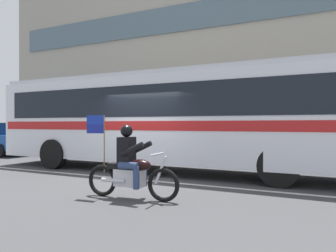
# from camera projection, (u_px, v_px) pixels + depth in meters

# --- Properties ---
(ground_plane) EXTENTS (60.00, 60.00, 0.00)m
(ground_plane) POSITION_uv_depth(u_px,v_px,m) (143.00, 176.00, 9.79)
(ground_plane) COLOR #3D3D3F
(sidewalk_curb) EXTENTS (28.00, 3.80, 0.15)m
(sidewalk_curb) POSITION_uv_depth(u_px,v_px,m) (201.00, 158.00, 14.37)
(sidewalk_curb) COLOR #B7B2A8
(sidewalk_curb) RESTS_ON ground_plane
(lane_center_stripe) EXTENTS (26.60, 0.14, 0.01)m
(lane_center_stripe) POSITION_uv_depth(u_px,v_px,m) (132.00, 179.00, 9.26)
(lane_center_stripe) COLOR silver
(lane_center_stripe) RESTS_ON ground_plane
(office_building_facade) EXTENTS (28.00, 0.89, 10.13)m
(office_building_facade) POSITION_uv_depth(u_px,v_px,m) (217.00, 55.00, 16.39)
(office_building_facade) COLOR gray
(office_building_facade) RESTS_ON ground_plane
(transit_bus) EXTENTS (13.02, 2.78, 3.22)m
(transit_bus) POSITION_uv_depth(u_px,v_px,m) (170.00, 115.00, 10.70)
(transit_bus) COLOR silver
(transit_bus) RESTS_ON ground_plane
(motorcycle_with_rider) EXTENTS (2.19, 0.64, 1.78)m
(motorcycle_with_rider) POSITION_uv_depth(u_px,v_px,m) (131.00, 167.00, 6.83)
(motorcycle_with_rider) COLOR black
(motorcycle_with_rider) RESTS_ON ground_plane
(fire_hydrant) EXTENTS (0.22, 0.30, 0.75)m
(fire_hydrant) POSITION_uv_depth(u_px,v_px,m) (128.00, 148.00, 14.42)
(fire_hydrant) COLOR #4C8C3F
(fire_hydrant) RESTS_ON sidewalk_curb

